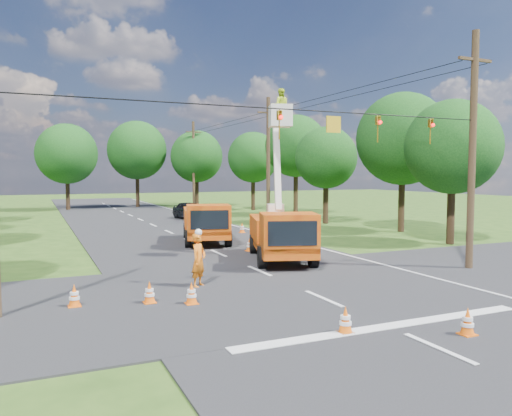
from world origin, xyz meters
name	(u,v)px	position (x,y,z in m)	size (l,w,h in m)	color
ground	(169,233)	(0.00, 20.00, 0.00)	(140.00, 140.00, 0.00)	#274715
road_main	(169,233)	(0.00, 20.00, 0.00)	(12.00, 100.00, 0.06)	black
road_cross	(294,287)	(0.00, 2.00, 0.00)	(56.00, 10.00, 0.07)	black
stop_bar	(388,328)	(0.00, -3.20, 0.00)	(9.00, 0.45, 0.02)	silver
edge_line	(244,229)	(5.60, 20.00, 0.00)	(0.12, 90.00, 0.02)	silver
bucket_truck	(282,225)	(2.04, 6.99, 1.68)	(4.25, 6.79, 8.02)	#C25E0D
second_truck	(206,222)	(0.71, 14.06, 1.23)	(3.86, 6.70, 2.37)	#C25E0D
ground_worker	(199,260)	(-3.11, 3.41, 0.97)	(0.71, 0.47, 1.95)	orange
distant_car	(190,210)	(4.14, 28.99, 0.79)	(1.86, 4.63, 1.58)	black
traffic_cone_0	(345,320)	(-1.31, -3.16, 0.36)	(0.38, 0.38, 0.71)	#F8610D
traffic_cone_1	(468,322)	(1.40, -4.53, 0.36)	(0.38, 0.38, 0.71)	#F8610D
traffic_cone_2	(276,249)	(2.31, 8.10, 0.36)	(0.38, 0.38, 0.71)	#F8610D
traffic_cone_3	(249,245)	(1.75, 10.08, 0.36)	(0.38, 0.38, 0.71)	#F8610D
traffic_cone_4	(149,293)	(-5.22, 1.81, 0.36)	(0.38, 0.38, 0.71)	#F8610D
traffic_cone_5	(74,296)	(-7.40, 2.32, 0.36)	(0.38, 0.38, 0.71)	#F8610D
traffic_cone_7	(242,228)	(4.47, 17.68, 0.36)	(0.38, 0.38, 0.71)	#F8610D
traffic_cone_8	(191,293)	(-4.06, 1.16, 0.36)	(0.38, 0.38, 0.71)	#F8610D
pole_right_near	(472,149)	(8.50, 2.00, 5.11)	(1.80, 0.30, 10.00)	#4C3823
pole_right_mid	(268,160)	(8.50, 22.00, 5.11)	(1.80, 0.30, 10.00)	#4C3823
pole_right_far	(194,164)	(8.50, 42.00, 5.11)	(1.80, 0.30, 10.00)	#4C3823
signal_span	(348,124)	(2.23, 1.99, 5.88)	(18.00, 0.29, 1.07)	black
tree_right_a	(453,147)	(13.50, 8.00, 5.56)	(5.40, 5.40, 8.28)	#382616
tree_right_b	(403,139)	(15.00, 14.00, 6.43)	(6.40, 6.40, 9.65)	#382616
tree_right_c	(326,158)	(13.20, 21.00, 5.31)	(5.00, 5.00, 7.83)	#382616
tree_right_d	(296,146)	(14.80, 29.00, 6.68)	(6.00, 6.00, 9.70)	#382616
tree_right_e	(253,157)	(13.80, 37.00, 5.81)	(5.60, 5.60, 8.63)	#382616
tree_far_a	(67,154)	(-5.00, 45.00, 6.19)	(6.60, 6.60, 9.50)	#382616
tree_far_b	(137,150)	(3.00, 47.00, 6.81)	(7.00, 7.00, 10.32)	#382616
tree_far_c	(197,157)	(9.50, 44.00, 6.06)	(6.20, 6.20, 9.18)	#382616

